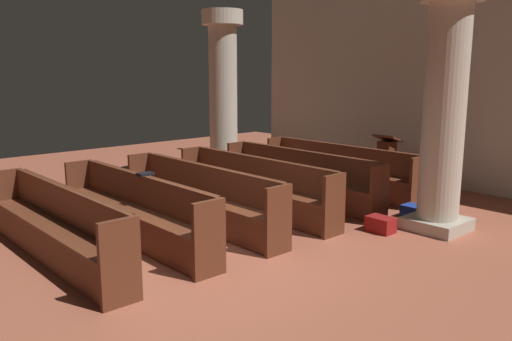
% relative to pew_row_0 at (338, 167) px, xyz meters
% --- Properties ---
extents(ground_plane, '(19.20, 19.20, 0.00)m').
position_rel_pew_row_0_xyz_m(ground_plane, '(1.14, -4.09, -0.48)').
color(ground_plane, '#AD5B42').
extents(back_wall, '(10.00, 0.16, 4.50)m').
position_rel_pew_row_0_xyz_m(back_wall, '(1.14, 1.99, 1.77)').
color(back_wall, beige).
rests_on(back_wall, ground).
extents(pew_row_0, '(3.47, 0.47, 0.90)m').
position_rel_pew_row_0_xyz_m(pew_row_0, '(0.00, 0.00, 0.00)').
color(pew_row_0, brown).
rests_on(pew_row_0, ground).
extents(pew_row_1, '(3.47, 0.46, 0.90)m').
position_rel_pew_row_0_xyz_m(pew_row_1, '(0.00, -1.09, 0.00)').
color(pew_row_1, brown).
rests_on(pew_row_1, ground).
extents(pew_row_2, '(3.47, 0.46, 0.90)m').
position_rel_pew_row_0_xyz_m(pew_row_2, '(0.00, -2.19, 0.00)').
color(pew_row_2, brown).
rests_on(pew_row_2, ground).
extents(pew_row_3, '(3.47, 0.46, 0.90)m').
position_rel_pew_row_0_xyz_m(pew_row_3, '(0.00, -3.28, 0.00)').
color(pew_row_3, brown).
rests_on(pew_row_3, ground).
extents(pew_row_4, '(3.47, 0.46, 0.90)m').
position_rel_pew_row_0_xyz_m(pew_row_4, '(0.00, -4.37, 0.00)').
color(pew_row_4, brown).
rests_on(pew_row_4, ground).
extents(pew_row_5, '(3.47, 0.47, 0.90)m').
position_rel_pew_row_0_xyz_m(pew_row_5, '(0.00, -5.47, 0.00)').
color(pew_row_5, brown).
rests_on(pew_row_5, ground).
extents(pillar_aisle_side, '(0.86, 0.86, 3.53)m').
position_rel_pew_row_0_xyz_m(pillar_aisle_side, '(2.52, -0.82, 1.36)').
color(pillar_aisle_side, '#B6AD9A').
rests_on(pillar_aisle_side, ground).
extents(pillar_far_side, '(0.86, 0.86, 3.53)m').
position_rel_pew_row_0_xyz_m(pillar_far_side, '(-2.47, -0.83, 1.36)').
color(pillar_far_side, '#B6AD9A').
rests_on(pillar_far_side, ground).
extents(lectern, '(0.48, 0.45, 1.08)m').
position_rel_pew_row_0_xyz_m(lectern, '(0.45, 0.93, -0.03)').
color(lectern, '#492215').
rests_on(lectern, ground).
extents(hymn_book, '(0.16, 0.21, 0.04)m').
position_rel_pew_row_0_xyz_m(hymn_book, '(-0.01, -4.19, 0.43)').
color(hymn_book, black).
rests_on(hymn_book, pew_row_4).
extents(kneeler_box_blue, '(0.35, 0.29, 0.20)m').
position_rel_pew_row_0_xyz_m(kneeler_box_blue, '(1.97, -0.51, -0.38)').
color(kneeler_box_blue, navy).
rests_on(kneeler_box_blue, ground).
extents(kneeler_box_red, '(0.39, 0.27, 0.23)m').
position_rel_pew_row_0_xyz_m(kneeler_box_red, '(2.04, -1.54, -0.37)').
color(kneeler_box_red, maroon).
rests_on(kneeler_box_red, ground).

